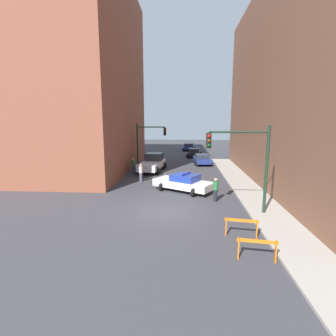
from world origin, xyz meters
TOP-DOWN VIEW (x-y plane):
  - ground_plane at (0.00, 0.00)m, footprint 120.00×120.00m
  - sidewalk_right at (6.20, 0.00)m, footprint 2.40×44.00m
  - building_corner_left at (-12.00, 14.00)m, footprint 14.00×20.00m
  - building_right at (13.40, 8.00)m, footprint 12.00×28.00m
  - traffic_light_near at (4.73, 0.03)m, footprint 3.64×0.35m
  - traffic_light_far at (-3.30, 14.75)m, footprint 3.44×0.35m
  - police_car at (1.04, 4.86)m, footprint 4.98×4.00m
  - white_truck at (-2.46, 13.15)m, footprint 3.06×5.60m
  - parked_car_near at (3.29, 17.96)m, footprint 2.52×4.44m
  - parked_car_mid at (2.54, 24.93)m, footprint 2.52×4.44m
  - parked_car_far at (1.85, 33.31)m, footprint 2.52×4.44m
  - pedestrian_crossing at (-2.88, 7.89)m, footprint 0.46×0.46m
  - pedestrian_corner at (-4.32, 11.55)m, footprint 0.49×0.49m
  - pedestrian_sidewalk at (3.27, 2.42)m, footprint 0.37×0.37m
  - barrier_front at (4.06, -5.38)m, footprint 1.59×0.36m
  - barrier_mid at (3.90, -3.19)m, footprint 1.59×0.38m

SIDE VIEW (x-z plane):
  - ground_plane at x=0.00m, z-range 0.00..0.00m
  - sidewalk_right at x=6.20m, z-range 0.00..0.12m
  - barrier_front at x=4.06m, z-range 0.17..1.07m
  - barrier_mid at x=3.90m, z-range 0.17..1.07m
  - parked_car_near at x=3.29m, z-range 0.02..1.33m
  - parked_car_mid at x=2.54m, z-range 0.02..1.33m
  - parked_car_far at x=1.85m, z-range 0.02..1.33m
  - police_car at x=1.04m, z-range -0.04..1.48m
  - pedestrian_crossing at x=-2.88m, z-range 0.03..1.69m
  - pedestrian_corner at x=-4.32m, z-range 0.03..1.69m
  - pedestrian_sidewalk at x=3.27m, z-range 0.03..1.69m
  - white_truck at x=-2.46m, z-range -0.04..1.86m
  - traffic_light_far at x=-3.30m, z-range 0.80..6.00m
  - traffic_light_near at x=4.73m, z-range 0.93..6.13m
  - building_right at x=13.40m, z-range 0.00..17.06m
  - building_corner_left at x=-12.00m, z-range 0.00..20.35m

